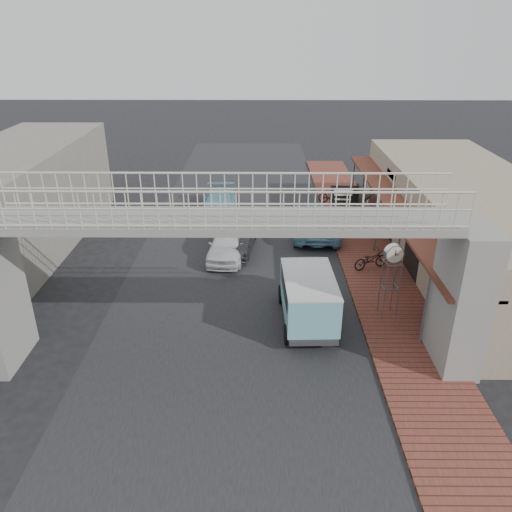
{
  "coord_description": "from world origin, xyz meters",
  "views": [
    {
      "loc": [
        1.09,
        -18.05,
        10.54
      ],
      "look_at": [
        0.95,
        0.61,
        1.8
      ],
      "focal_mm": 35.0,
      "sensor_mm": 36.0,
      "label": 1
    }
  ],
  "objects_px": {
    "angkot_van": "(308,293)",
    "motorcycle_far": "(331,196)",
    "white_hatchback": "(227,244)",
    "arrow_sign": "(362,197)",
    "dark_sedan": "(238,235)",
    "street_clock": "(393,257)",
    "angkot_far": "(219,204)",
    "motorcycle_near": "(371,259)",
    "angkot_curb": "(316,221)"
  },
  "relations": [
    {
      "from": "dark_sedan",
      "to": "motorcycle_far",
      "type": "height_order",
      "value": "dark_sedan"
    },
    {
      "from": "angkot_van",
      "to": "motorcycle_near",
      "type": "bearing_deg",
      "value": 51.56
    },
    {
      "from": "angkot_far",
      "to": "arrow_sign",
      "type": "distance_m",
      "value": 9.2
    },
    {
      "from": "motorcycle_near",
      "to": "motorcycle_far",
      "type": "xyz_separation_m",
      "value": [
        -0.66,
        9.28,
        0.03
      ]
    },
    {
      "from": "motorcycle_near",
      "to": "street_clock",
      "type": "bearing_deg",
      "value": 154.73
    },
    {
      "from": "motorcycle_near",
      "to": "arrow_sign",
      "type": "height_order",
      "value": "arrow_sign"
    },
    {
      "from": "angkot_far",
      "to": "motorcycle_far",
      "type": "relative_size",
      "value": 3.07
    },
    {
      "from": "dark_sedan",
      "to": "street_clock",
      "type": "height_order",
      "value": "street_clock"
    },
    {
      "from": "white_hatchback",
      "to": "motorcycle_far",
      "type": "bearing_deg",
      "value": 56.6
    },
    {
      "from": "dark_sedan",
      "to": "motorcycle_far",
      "type": "bearing_deg",
      "value": 57.73
    },
    {
      "from": "angkot_far",
      "to": "street_clock",
      "type": "xyz_separation_m",
      "value": [
        7.42,
        -11.27,
        1.87
      ]
    },
    {
      "from": "dark_sedan",
      "to": "street_clock",
      "type": "distance_m",
      "value": 9.12
    },
    {
      "from": "white_hatchback",
      "to": "street_clock",
      "type": "relative_size",
      "value": 1.38
    },
    {
      "from": "arrow_sign",
      "to": "motorcycle_far",
      "type": "bearing_deg",
      "value": 96.59
    },
    {
      "from": "angkot_van",
      "to": "arrow_sign",
      "type": "xyz_separation_m",
      "value": [
        3.11,
        6.66,
        1.58
      ]
    },
    {
      "from": "angkot_curb",
      "to": "motorcycle_far",
      "type": "xyz_separation_m",
      "value": [
        1.42,
        4.76,
        -0.16
      ]
    },
    {
      "from": "angkot_far",
      "to": "motorcycle_near",
      "type": "distance_m",
      "value": 10.47
    },
    {
      "from": "angkot_curb",
      "to": "motorcycle_near",
      "type": "height_order",
      "value": "angkot_curb"
    },
    {
      "from": "angkot_van",
      "to": "street_clock",
      "type": "height_order",
      "value": "street_clock"
    },
    {
      "from": "motorcycle_far",
      "to": "street_clock",
      "type": "bearing_deg",
      "value": -156.82
    },
    {
      "from": "street_clock",
      "to": "arrow_sign",
      "type": "height_order",
      "value": "arrow_sign"
    },
    {
      "from": "dark_sedan",
      "to": "angkot_curb",
      "type": "distance_m",
      "value": 4.68
    },
    {
      "from": "white_hatchback",
      "to": "arrow_sign",
      "type": "height_order",
      "value": "arrow_sign"
    },
    {
      "from": "white_hatchback",
      "to": "angkot_curb",
      "type": "height_order",
      "value": "angkot_curb"
    },
    {
      "from": "motorcycle_far",
      "to": "motorcycle_near",
      "type": "bearing_deg",
      "value": -154.89
    },
    {
      "from": "white_hatchback",
      "to": "angkot_curb",
      "type": "relative_size",
      "value": 0.77
    },
    {
      "from": "motorcycle_far",
      "to": "street_clock",
      "type": "distance_m",
      "value": 13.49
    },
    {
      "from": "angkot_van",
      "to": "motorcycle_far",
      "type": "relative_size",
      "value": 2.64
    },
    {
      "from": "dark_sedan",
      "to": "street_clock",
      "type": "relative_size",
      "value": 1.46
    },
    {
      "from": "angkot_curb",
      "to": "street_clock",
      "type": "height_order",
      "value": "street_clock"
    },
    {
      "from": "white_hatchback",
      "to": "angkot_far",
      "type": "xyz_separation_m",
      "value": [
        -0.81,
        5.77,
        0.02
      ]
    },
    {
      "from": "angkot_far",
      "to": "motorcycle_near",
      "type": "height_order",
      "value": "angkot_far"
    },
    {
      "from": "angkot_van",
      "to": "angkot_curb",
      "type": "bearing_deg",
      "value": 80.05
    },
    {
      "from": "angkot_curb",
      "to": "arrow_sign",
      "type": "bearing_deg",
      "value": 131.95
    },
    {
      "from": "angkot_van",
      "to": "motorcycle_near",
      "type": "height_order",
      "value": "angkot_van"
    },
    {
      "from": "dark_sedan",
      "to": "white_hatchback",
      "type": "bearing_deg",
      "value": -109.32
    },
    {
      "from": "angkot_far",
      "to": "dark_sedan",
      "type": "bearing_deg",
      "value": -75.99
    },
    {
      "from": "white_hatchback",
      "to": "angkot_curb",
      "type": "xyz_separation_m",
      "value": [
        4.7,
        3.07,
        0.05
      ]
    },
    {
      "from": "dark_sedan",
      "to": "arrow_sign",
      "type": "xyz_separation_m",
      "value": [
        6.05,
        -0.31,
        2.17
      ]
    },
    {
      "from": "angkot_curb",
      "to": "motorcycle_far",
      "type": "distance_m",
      "value": 4.97
    },
    {
      "from": "motorcycle_near",
      "to": "white_hatchback",
      "type": "bearing_deg",
      "value": 54.96
    },
    {
      "from": "dark_sedan",
      "to": "motorcycle_near",
      "type": "height_order",
      "value": "dark_sedan"
    },
    {
      "from": "angkot_van",
      "to": "arrow_sign",
      "type": "relative_size",
      "value": 1.24
    },
    {
      "from": "dark_sedan",
      "to": "angkot_far",
      "type": "relative_size",
      "value": 0.88
    },
    {
      "from": "angkot_curb",
      "to": "angkot_van",
      "type": "relative_size",
      "value": 1.26
    },
    {
      "from": "motorcycle_far",
      "to": "angkot_van",
      "type": "bearing_deg",
      "value": -169.96
    },
    {
      "from": "angkot_van",
      "to": "street_clock",
      "type": "distance_m",
      "value": 3.46
    },
    {
      "from": "angkot_curb",
      "to": "angkot_van",
      "type": "xyz_separation_m",
      "value": [
        -1.27,
        -9.04,
        0.56
      ]
    },
    {
      "from": "motorcycle_near",
      "to": "angkot_curb",
      "type": "bearing_deg",
      "value": 1.7
    },
    {
      "from": "motorcycle_far",
      "to": "arrow_sign",
      "type": "relative_size",
      "value": 0.47
    }
  ]
}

